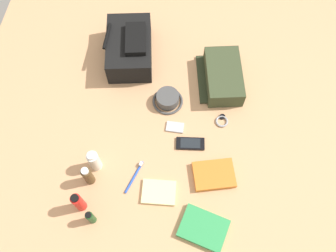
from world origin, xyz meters
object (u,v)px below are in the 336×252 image
object	(u,v)px
bucket_hat	(168,99)
sunscreen_spray	(79,202)
backpack	(130,48)
paperback_novel	(203,228)
toothbrush	(135,175)
shampoo_bottle	(91,217)
notepad	(160,192)
cell_phone	(190,144)
toothpaste_tube	(94,161)
media_player	(175,127)
travel_guidebook	(214,175)
cologne_bottle	(88,176)
wristwatch	(222,121)
toiletry_pouch	(223,77)

from	to	relation	value
bucket_hat	sunscreen_spray	bearing A→B (deg)	151.74
backpack	paperback_novel	xyz separation A→B (m)	(-0.84, -0.46, -0.06)
backpack	toothbrush	xyz separation A→B (m)	(-0.65, -0.13, -0.07)
backpack	shampoo_bottle	bearing A→B (deg)	178.97
notepad	cell_phone	bearing A→B (deg)	-27.07
shampoo_bottle	toothpaste_tube	world-z (taller)	toothpaste_tube
backpack	media_player	distance (m)	0.48
travel_guidebook	toothpaste_tube	bearing A→B (deg)	92.38
sunscreen_spray	cologne_bottle	distance (m)	0.12
wristwatch	toothbrush	distance (m)	0.50
travel_guidebook	notepad	world-z (taller)	travel_guidebook
toothbrush	cologne_bottle	bearing A→B (deg)	103.68
toiletry_pouch	bucket_hat	distance (m)	0.30
sunscreen_spray	notepad	size ratio (longest dim) A/B	1.03
backpack	toothpaste_tube	world-z (taller)	backpack
shampoo_bottle	notepad	xyz separation A→B (m)	(0.16, -0.27, -0.05)
cologne_bottle	wristwatch	bearing A→B (deg)	-56.75
paperback_novel	cell_phone	size ratio (longest dim) A/B	1.63
backpack	bucket_hat	xyz separation A→B (m)	(-0.25, -0.23, -0.05)
travel_guidebook	toothbrush	xyz separation A→B (m)	(-0.05, 0.36, -0.01)
toiletry_pouch	wristwatch	world-z (taller)	toiletry_pouch
sunscreen_spray	cologne_bottle	world-z (taller)	sunscreen_spray
sunscreen_spray	toothpaste_tube	bearing A→B (deg)	-7.29
toothbrush	paperback_novel	bearing A→B (deg)	-120.80
sunscreen_spray	travel_guidebook	bearing A→B (deg)	-69.18
sunscreen_spray	bucket_hat	bearing A→B (deg)	-28.26
cologne_bottle	toothpaste_tube	xyz separation A→B (m)	(0.07, -0.01, 0.00)
bucket_hat	cell_phone	world-z (taller)	bucket_hat
notepad	toothpaste_tube	bearing A→B (deg)	70.77
toothpaste_tube	media_player	world-z (taller)	toothpaste_tube
sunscreen_spray	cell_phone	distance (m)	0.57
wristwatch	notepad	xyz separation A→B (m)	(-0.39, 0.25, 0.00)
shampoo_bottle	cologne_bottle	world-z (taller)	cologne_bottle
toothpaste_tube	cell_phone	xyz separation A→B (m)	(0.16, -0.42, -0.06)
toiletry_pouch	paperback_novel	world-z (taller)	toiletry_pouch
toiletry_pouch	wristwatch	xyz separation A→B (m)	(-0.23, -0.02, -0.04)
backpack	sunscreen_spray	bearing A→B (deg)	174.74
toiletry_pouch	wristwatch	size ratio (longest dim) A/B	4.56
cologne_bottle	wristwatch	size ratio (longest dim) A/B	1.98
backpack	toiletry_pouch	xyz separation A→B (m)	(-0.10, -0.49, -0.02)
bucket_hat	toiletry_pouch	bearing A→B (deg)	-59.46
wristwatch	media_player	bearing A→B (deg)	105.88
sunscreen_spray	backpack	bearing A→B (deg)	-5.26
bucket_hat	paperback_novel	world-z (taller)	bucket_hat
toiletry_pouch	media_player	distance (m)	0.36
cologne_bottle	paperback_novel	xyz separation A→B (m)	(-0.15, -0.53, -0.06)
media_player	toothbrush	xyz separation A→B (m)	(-0.26, 0.15, 0.00)
wristwatch	sunscreen_spray	bearing A→B (deg)	130.39
toiletry_pouch	toothpaste_tube	distance (m)	0.76
notepad	toiletry_pouch	bearing A→B (deg)	-23.94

